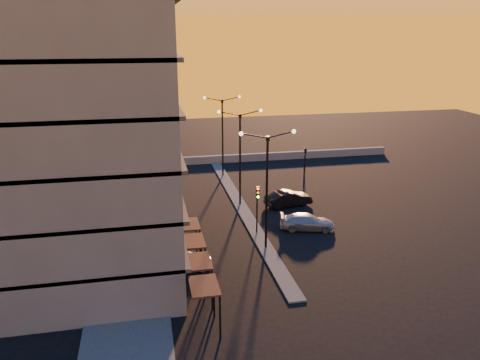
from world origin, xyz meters
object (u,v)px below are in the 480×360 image
Objects in this scene: streetlamp_mid at (240,150)px; car_hatchback at (186,260)px; car_wagon at (307,222)px; car_sedan at (288,199)px; traffic_light_main at (257,202)px.

car_hatchback is at bearing -118.38° from streetlamp_mid.
car_sedan is at bearing 13.13° from car_wagon.
car_hatchback is (-6.50, -12.03, -4.92)m from streetlamp_mid.
car_hatchback is 12.09m from car_wagon.
car_sedan is (4.60, 5.93, -2.12)m from traffic_light_main.
streetlamp_mid is 6.77m from car_sedan.
car_wagon is at bearing -58.02° from car_hatchback.
streetlamp_mid is at bearing -20.92° from car_hatchback.
car_wagon is (-0.10, -5.82, -0.09)m from car_sedan.
car_hatchback is at bearing 128.65° from car_wagon.
car_sedan is 0.99× the size of car_wagon.
traffic_light_main is 0.91× the size of car_wagon.
streetlamp_mid reaches higher than traffic_light_main.
traffic_light_main is 5.01m from car_wagon.
car_sedan is (11.10, 10.83, 0.10)m from car_hatchback.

